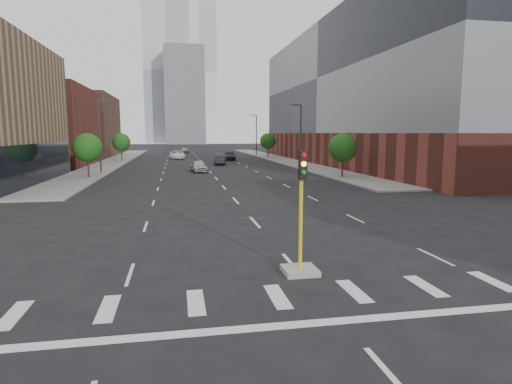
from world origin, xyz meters
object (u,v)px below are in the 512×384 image
object	(u,v)px
median_traffic_signal	(301,247)
car_distant	(185,150)
car_deep_right	(230,156)
car_far_left	(177,155)
car_mid_right	(220,160)
car_near_left	(199,166)

from	to	relation	value
median_traffic_signal	car_distant	xyz separation A→B (m)	(-2.16, 96.61, -0.30)
car_deep_right	car_far_left	bearing A→B (deg)	157.25
car_mid_right	car_distant	world-z (taller)	car_mid_right
median_traffic_signal	car_mid_right	distance (m)	53.62
median_traffic_signal	car_mid_right	world-z (taller)	median_traffic_signal
car_near_left	car_deep_right	world-z (taller)	car_deep_right
median_traffic_signal	car_near_left	size ratio (longest dim) A/B	0.99
median_traffic_signal	car_deep_right	size ratio (longest dim) A/B	0.80
median_traffic_signal	car_far_left	distance (m)	70.72
median_traffic_signal	car_near_left	bearing A→B (deg)	92.08
car_near_left	car_mid_right	bearing A→B (deg)	67.00
car_mid_right	car_far_left	world-z (taller)	car_far_left
car_mid_right	car_distant	bearing A→B (deg)	105.40
car_mid_right	car_far_left	distance (m)	18.31
median_traffic_signal	car_distant	size ratio (longest dim) A/B	1.11
car_mid_right	car_deep_right	xyz separation A→B (m)	(2.89, 11.28, 0.03)
median_traffic_signal	car_far_left	world-z (taller)	median_traffic_signal
car_distant	car_mid_right	bearing A→B (deg)	-93.66
median_traffic_signal	car_distant	world-z (taller)	median_traffic_signal
car_near_left	car_mid_right	distance (m)	12.84
car_mid_right	car_near_left	bearing A→B (deg)	-99.22
median_traffic_signal	car_mid_right	size ratio (longest dim) A/B	0.95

